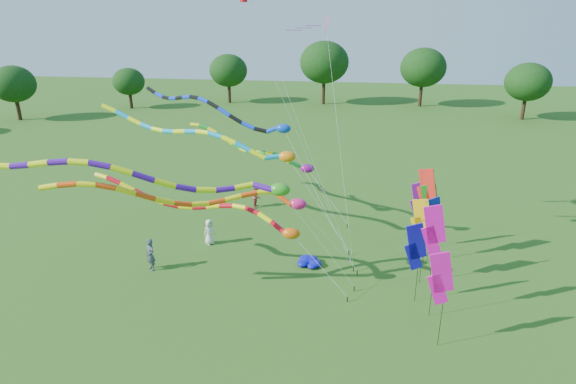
# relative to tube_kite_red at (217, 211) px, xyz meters

# --- Properties ---
(ground) EXTENTS (160.00, 160.00, 0.00)m
(ground) POSITION_rel_tube_kite_red_xyz_m (4.58, -2.31, -3.96)
(ground) COLOR #235817
(ground) RESTS_ON ground
(tree_ring) EXTENTS (119.30, 118.61, 9.66)m
(tree_ring) POSITION_rel_tube_kite_red_xyz_m (2.07, -8.97, 1.55)
(tree_ring) COLOR #382314
(tree_ring) RESTS_ON ground
(tube_kite_red) EXTENTS (13.46, 2.13, 6.03)m
(tube_kite_red) POSITION_rel_tube_kite_red_xyz_m (0.00, 0.00, 0.00)
(tube_kite_red) COLOR black
(tube_kite_red) RESTS_ON ground
(tube_kite_orange) EXTENTS (13.97, 5.24, 7.12)m
(tube_kite_orange) POSITION_rel_tube_kite_red_xyz_m (0.04, -1.23, 1.21)
(tube_kite_orange) COLOR black
(tube_kite_orange) RESTS_ON ground
(tube_kite_purple) EXTENTS (15.76, 3.78, 8.28)m
(tube_kite_purple) POSITION_rel_tube_kite_red_xyz_m (-1.06, -2.46, 2.48)
(tube_kite_purple) COLOR black
(tube_kite_purple) RESTS_ON ground
(tube_kite_blue) EXTENTS (13.41, 5.89, 9.58)m
(tube_kite_blue) POSITION_rel_tube_kite_red_xyz_m (-0.64, 4.63, 4.14)
(tube_kite_blue) COLOR black
(tube_kite_blue) RESTS_ON ground
(tube_kite_cyan) EXTENTS (15.69, 3.06, 8.57)m
(tube_kite_cyan) POSITION_rel_tube_kite_red_xyz_m (-1.49, 4.88, 2.49)
(tube_kite_cyan) COLOR black
(tube_kite_cyan) RESTS_ON ground
(tube_kite_green) EXTENTS (11.91, 5.03, 6.22)m
(tube_kite_green) POSITION_rel_tube_kite_red_xyz_m (0.53, 9.98, 0.29)
(tube_kite_green) COLOR black
(tube_kite_green) RESTS_ON ground
(delta_kite_high_c) EXTENTS (4.41, 5.01, 13.72)m
(delta_kite_high_c) POSITION_rel_tube_kite_red_xyz_m (4.93, 6.07, 8.97)
(delta_kite_high_c) COLOR black
(delta_kite_high_c) RESTS_ON ground
(banner_pole_green) EXTENTS (1.16, 0.23, 4.77)m
(banner_pole_green) POSITION_rel_tube_kite_red_xyz_m (11.10, 3.49, -0.46)
(banner_pole_green) COLOR black
(banner_pole_green) RESTS_ON ground
(banner_pole_blue_a) EXTENTS (1.15, 0.35, 4.28)m
(banner_pole_blue_a) POSITION_rel_tube_kite_red_xyz_m (9.95, -0.85, -0.94)
(banner_pole_blue_a) COLOR black
(banner_pole_blue_a) RESTS_ON ground
(banner_pole_violet) EXTENTS (1.15, 0.33, 4.38)m
(banner_pole_violet) POSITION_rel_tube_kite_red_xyz_m (10.74, 4.88, -0.84)
(banner_pole_violet) COLOR black
(banner_pole_violet) RESTS_ON ground
(banner_pole_red) EXTENTS (1.09, 0.55, 5.64)m
(banner_pole_red) POSITION_rel_tube_kite_red_xyz_m (10.88, 3.48, 0.40)
(banner_pole_red) COLOR black
(banner_pole_red) RESTS_ON ground
(banner_pole_magenta_b) EXTENTS (1.16, 0.14, 5.72)m
(banner_pole_magenta_b) POSITION_rel_tube_kite_red_xyz_m (10.49, -2.01, 0.49)
(banner_pole_magenta_b) COLOR black
(banner_pole_magenta_b) RESTS_ON ground
(banner_pole_magenta_a) EXTENTS (1.16, 0.20, 4.56)m
(banner_pole_magenta_a) POSITION_rel_tube_kite_red_xyz_m (10.57, -4.18, -0.66)
(banner_pole_magenta_a) COLOR black
(banner_pole_magenta_a) RESTS_ON ground
(banner_pole_orange) EXTENTS (1.13, 0.45, 4.78)m
(banner_pole_orange) POSITION_rel_tube_kite_red_xyz_m (10.40, 1.10, -0.44)
(banner_pole_orange) COLOR black
(banner_pole_orange) RESTS_ON ground
(banner_pole_blue_b) EXTENTS (1.10, 0.54, 4.84)m
(banner_pole_blue_b) POSITION_rel_tube_kite_red_xyz_m (10.98, 1.25, -0.39)
(banner_pole_blue_b) COLOR black
(banner_pole_blue_b) RESTS_ON ground
(blue_nylon_heap) EXTENTS (1.22, 1.18, 0.47)m
(blue_nylon_heap) POSITION_rel_tube_kite_red_xyz_m (4.47, 2.38, -3.77)
(blue_nylon_heap) COLOR #0D11A9
(blue_nylon_heap) RESTS_ON ground
(person_a) EXTENTS (0.91, 0.94, 1.63)m
(person_a) POSITION_rel_tube_kite_red_xyz_m (-1.76, 3.87, -3.15)
(person_a) COLOR silver
(person_a) RESTS_ON ground
(person_b) EXTENTS (0.81, 0.78, 1.86)m
(person_b) POSITION_rel_tube_kite_red_xyz_m (-4.07, 0.33, -3.03)
(person_b) COLOR #3C4454
(person_b) RESTS_ON ground
(person_c) EXTENTS (0.64, 0.81, 1.60)m
(person_c) POSITION_rel_tube_kite_red_xyz_m (-0.05, 10.18, -3.16)
(person_c) COLOR #973737
(person_c) RESTS_ON ground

